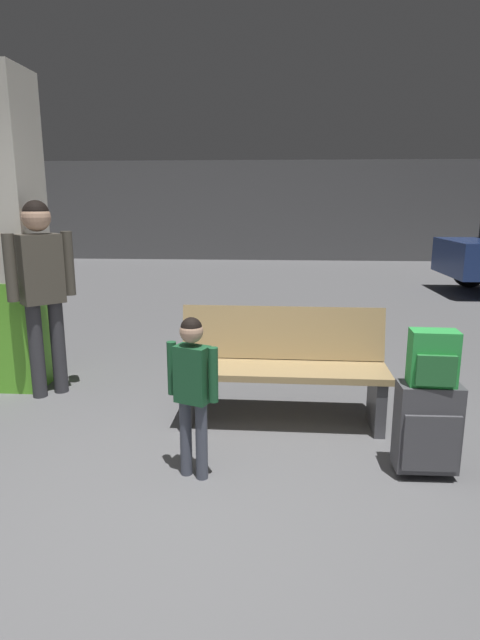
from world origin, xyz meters
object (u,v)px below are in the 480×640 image
(bench, at_px, (282,367))
(suitcase, at_px, (427,428))
(backpack_bright, at_px, (433,359))
(structural_pillar, at_px, (6,236))
(adult, at_px, (41,278))
(child, at_px, (192,381))

(bench, bearing_deg, suitcase, -40.69)
(backpack_bright, bearing_deg, structural_pillar, 156.35)
(suitcase, xyz_separation_m, adult, (-2.96, 1.22, 0.73))
(child, bearing_deg, backpack_bright, 4.47)
(structural_pillar, relative_size, child, 2.72)
(bench, height_order, child, child)
(bench, height_order, adult, adult)
(suitcase, height_order, adult, adult)
(structural_pillar, xyz_separation_m, suitcase, (3.37, -1.48, -1.07))
(structural_pillar, height_order, child, structural_pillar)
(bench, height_order, backpack_bright, backpack_bright)
(suitcase, relative_size, backpack_bright, 1.78)
(bench, xyz_separation_m, suitcase, (0.90, -0.77, -0.12))
(bench, relative_size, child, 1.56)
(bench, bearing_deg, structural_pillar, 164.12)
(backpack_bright, xyz_separation_m, child, (-1.45, -0.11, -0.14))
(bench, distance_m, backpack_bright, 1.23)
(bench, xyz_separation_m, backpack_bright, (0.90, -0.77, 0.33))
(backpack_bright, bearing_deg, child, -175.53)
(adult, bearing_deg, bench, -12.15)
(bench, bearing_deg, backpack_bright, -40.72)
(suitcase, distance_m, backpack_bright, 0.45)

